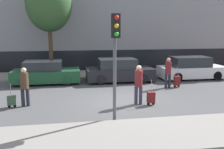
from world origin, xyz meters
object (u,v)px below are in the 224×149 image
object	(u,v)px
parked_car_0	(46,73)
parked_car_2	(191,69)
pedestrian_right	(168,71)
parked_car_1	(119,71)
traffic_light	(115,46)
trolley_left	(12,100)
pedestrian_center	(139,82)
trolley_center	(151,97)
pedestrian_left	(25,85)
trolley_right	(177,81)
bare_tree_near_crossing	(49,4)

from	to	relation	value
parked_car_0	parked_car_2	bearing A→B (deg)	-0.89
parked_car_2	pedestrian_right	world-z (taller)	pedestrian_right
parked_car_1	traffic_light	size ratio (longest dim) A/B	1.11
parked_car_0	parked_car_1	world-z (taller)	parked_car_1
trolley_left	pedestrian_center	bearing A→B (deg)	-4.93
parked_car_0	parked_car_1	distance (m)	4.50
parked_car_1	trolley_center	xyz separation A→B (m)	(0.39, -5.14, -0.32)
parked_car_1	parked_car_2	size ratio (longest dim) A/B	0.96
pedestrian_left	pedestrian_right	distance (m)	7.65
parked_car_0	parked_car_2	world-z (taller)	parked_car_2
parked_car_0	trolley_center	distance (m)	7.22
pedestrian_right	pedestrian_center	bearing A→B (deg)	49.08
pedestrian_center	traffic_light	size ratio (longest dim) A/B	0.46
trolley_left	trolley_right	bearing A→B (deg)	15.41
pedestrian_right	trolley_right	bearing A→B (deg)	179.94
parked_car_0	pedestrian_left	distance (m)	4.57
pedestrian_right	traffic_light	size ratio (longest dim) A/B	0.45
parked_car_2	trolley_center	xyz separation A→B (m)	(-4.50, -5.16, -0.33)
parked_car_0	trolley_center	size ratio (longest dim) A/B	3.54
pedestrian_right	bare_tree_near_crossing	size ratio (longest dim) A/B	0.25
pedestrian_left	pedestrian_center	distance (m)	4.86
pedestrian_left	trolley_center	bearing A→B (deg)	-18.35
pedestrian_right	parked_car_2	bearing A→B (deg)	-138.56
parked_car_0	parked_car_2	distance (m)	9.39
trolley_right	trolley_center	bearing A→B (deg)	-130.26
trolley_left	pedestrian_center	xyz separation A→B (m)	(5.37, -0.46, 0.67)
trolley_left	traffic_light	bearing A→B (deg)	-30.52
parked_car_1	pedestrian_right	bearing A→B (deg)	-42.15
parked_car_1	pedestrian_center	size ratio (longest dim) A/B	2.40
trolley_left	trolley_right	world-z (taller)	trolley_right
pedestrian_center	bare_tree_near_crossing	bearing A→B (deg)	-38.81
traffic_light	pedestrian_left	bearing A→B (deg)	144.61
pedestrian_center	pedestrian_right	world-z (taller)	pedestrian_center
parked_car_2	parked_car_1	bearing A→B (deg)	-179.80
parked_car_2	pedestrian_left	bearing A→B (deg)	-155.95
pedestrian_center	trolley_right	xyz separation A→B (m)	(3.04, 2.78, -0.61)
pedestrian_left	traffic_light	xyz separation A→B (m)	(3.45, -2.45, 1.73)
trolley_center	pedestrian_center	bearing A→B (deg)	158.06
pedestrian_center	trolley_left	bearing A→B (deg)	16.95
parked_car_0	pedestrian_left	bearing A→B (deg)	-95.73
pedestrian_center	pedestrian_right	distance (m)	3.74
pedestrian_center	pedestrian_left	bearing A→B (deg)	15.25
pedestrian_left	trolley_right	world-z (taller)	pedestrian_left
parked_car_2	traffic_light	xyz separation A→B (m)	(-6.39, -6.84, 2.00)
parked_car_1	trolley_right	distance (m)	3.64
pedestrian_right	traffic_light	xyz separation A→B (m)	(-3.87, -4.68, 1.72)
pedestrian_center	pedestrian_right	size ratio (longest dim) A/B	1.02
parked_car_0	pedestrian_right	distance (m)	7.25
pedestrian_left	trolley_left	xyz separation A→B (m)	(-0.54, -0.10, -0.64)
trolley_center	trolley_right	xyz separation A→B (m)	(2.53, 2.99, 0.03)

